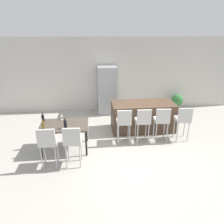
# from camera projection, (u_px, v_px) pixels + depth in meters

# --- Properties ---
(ground_plane) EXTENTS (10.00, 10.00, 0.00)m
(ground_plane) POSITION_uv_depth(u_px,v_px,m) (131.00, 141.00, 6.24)
(ground_plane) COLOR #ADA89E
(back_wall) EXTENTS (10.00, 0.12, 2.90)m
(back_wall) POSITION_uv_depth(u_px,v_px,m) (119.00, 74.00, 8.38)
(back_wall) COLOR beige
(back_wall) RESTS_ON ground_plane
(kitchen_island) EXTENTS (2.01, 0.93, 0.92)m
(kitchen_island) POSITION_uv_depth(u_px,v_px,m) (143.00, 116.00, 6.83)
(kitchen_island) COLOR #4C3828
(kitchen_island) RESTS_ON ground_plane
(bar_chair_left) EXTENTS (0.42, 0.42, 1.05)m
(bar_chair_left) POSITION_uv_depth(u_px,v_px,m) (124.00, 121.00, 5.89)
(bar_chair_left) COLOR beige
(bar_chair_left) RESTS_ON ground_plane
(bar_chair_middle) EXTENTS (0.40, 0.40, 1.05)m
(bar_chair_middle) POSITION_uv_depth(u_px,v_px,m) (143.00, 120.00, 5.94)
(bar_chair_middle) COLOR beige
(bar_chair_middle) RESTS_ON ground_plane
(bar_chair_right) EXTENTS (0.43, 0.43, 1.05)m
(bar_chair_right) POSITION_uv_depth(u_px,v_px,m) (162.00, 119.00, 5.99)
(bar_chair_right) COLOR beige
(bar_chair_right) RESTS_ON ground_plane
(bar_chair_far) EXTENTS (0.43, 0.43, 1.05)m
(bar_chair_far) POSITION_uv_depth(u_px,v_px,m) (183.00, 118.00, 6.05)
(bar_chair_far) COLOR beige
(bar_chair_far) RESTS_ON ground_plane
(dining_table) EXTENTS (1.27, 0.89, 0.74)m
(dining_table) POSITION_uv_depth(u_px,v_px,m) (64.00, 127.00, 5.57)
(dining_table) COLOR #4C4238
(dining_table) RESTS_ON ground_plane
(dining_chair_near) EXTENTS (0.40, 0.40, 1.05)m
(dining_chair_near) POSITION_uv_depth(u_px,v_px,m) (48.00, 141.00, 4.79)
(dining_chair_near) COLOR beige
(dining_chair_near) RESTS_ON ground_plane
(dining_chair_far) EXTENTS (0.42, 0.42, 1.05)m
(dining_chair_far) POSITION_uv_depth(u_px,v_px,m) (73.00, 140.00, 4.84)
(dining_chair_far) COLOR beige
(dining_chair_far) RESTS_ON ground_plane
(wine_bottle_far) EXTENTS (0.08, 0.08, 0.27)m
(wine_bottle_far) POSITION_uv_depth(u_px,v_px,m) (65.00, 124.00, 5.30)
(wine_bottle_far) COLOR black
(wine_bottle_far) RESTS_ON dining_table
(wine_bottle_corner) EXTENTS (0.08, 0.08, 0.28)m
(wine_bottle_corner) POSITION_uv_depth(u_px,v_px,m) (43.00, 126.00, 5.22)
(wine_bottle_corner) COLOR brown
(wine_bottle_corner) RESTS_ON dining_table
(wine_bottle_end) EXTENTS (0.07, 0.07, 0.30)m
(wine_bottle_end) POSITION_uv_depth(u_px,v_px,m) (43.00, 119.00, 5.59)
(wine_bottle_end) COLOR black
(wine_bottle_end) RESTS_ON dining_table
(wine_glass_left) EXTENTS (0.07, 0.07, 0.17)m
(wine_glass_left) POSITION_uv_depth(u_px,v_px,m) (61.00, 116.00, 5.81)
(wine_glass_left) COLOR silver
(wine_glass_left) RESTS_ON dining_table
(refrigerator) EXTENTS (0.72, 0.68, 1.84)m
(refrigerator) POSITION_uv_depth(u_px,v_px,m) (107.00, 90.00, 8.11)
(refrigerator) COLOR #939699
(refrigerator) RESTS_ON ground_plane
(potted_plant) EXTENTS (0.47, 0.47, 0.67)m
(potted_plant) POSITION_uv_depth(u_px,v_px,m) (177.00, 101.00, 8.56)
(potted_plant) COLOR #996B4C
(potted_plant) RESTS_ON ground_plane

